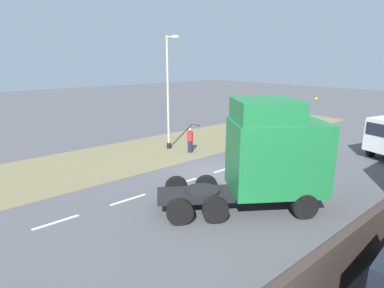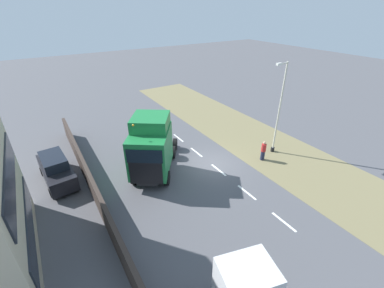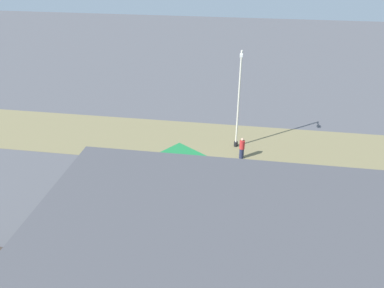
{
  "view_description": "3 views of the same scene",
  "coord_description": "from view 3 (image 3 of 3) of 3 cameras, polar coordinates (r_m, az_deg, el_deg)",
  "views": [
    {
      "loc": [
        12.06,
        -12.09,
        6.18
      ],
      "look_at": [
        -0.83,
        -0.95,
        1.66
      ],
      "focal_mm": 30.0,
      "sensor_mm": 36.0,
      "label": 1
    },
    {
      "loc": [
        10.54,
        13.85,
        11.42
      ],
      "look_at": [
        1.37,
        -0.84,
        1.9
      ],
      "focal_mm": 24.0,
      "sensor_mm": 36.0,
      "label": 2
    },
    {
      "loc": [
        20.4,
        1.67,
        14.61
      ],
      "look_at": [
        -0.36,
        -1.58,
        2.92
      ],
      "focal_mm": 35.0,
      "sensor_mm": 36.0,
      "label": 3
    }
  ],
  "objects": [
    {
      "name": "lane_markings",
      "position": [
        25.2,
        1.86,
        -6.36
      ],
      "size": [
        0.16,
        17.8,
        0.0
      ],
      "color": "white",
      "rests_on": "ground"
    },
    {
      "name": "pedestrian",
      "position": [
        28.0,
        7.61,
        -0.68
      ],
      "size": [
        0.39,
        0.39,
        1.7
      ],
      "color": "#1E233D",
      "rests_on": "ground"
    },
    {
      "name": "grass_verge",
      "position": [
        30.22,
        4.62,
        0.08
      ],
      "size": [
        7.0,
        44.0,
        0.01
      ],
      "color": "olive",
      "rests_on": "ground"
    },
    {
      "name": "ground_plane",
      "position": [
        25.15,
        3.45,
        -6.5
      ],
      "size": [
        120.0,
        120.0,
        0.0
      ],
      "primitive_type": "plane",
      "color": "#515156",
      "rests_on": "ground"
    },
    {
      "name": "lorry_cab",
      "position": [
        20.29,
        -1.31,
        -8.17
      ],
      "size": [
        5.93,
        6.87,
        4.78
      ],
      "rotation": [
        0.0,
        0.0,
        -0.61
      ],
      "color": "black",
      "rests_on": "ground"
    },
    {
      "name": "lamp_post",
      "position": [
        28.29,
        7.08,
        5.93
      ],
      "size": [
        1.27,
        0.31,
        7.68
      ],
      "color": "black",
      "rests_on": "ground"
    },
    {
      "name": "boundary_wall",
      "position": [
        17.92,
        0.39,
        -20.91
      ],
      "size": [
        0.25,
        24.0,
        1.77
      ],
      "color": "#382D28",
      "rests_on": "ground"
    }
  ]
}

